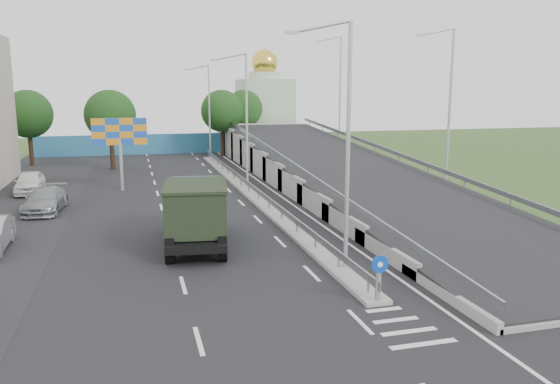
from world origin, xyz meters
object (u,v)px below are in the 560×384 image
object	(u,v)px
sign_bollard	(379,278)
lamp_post_near	(344,134)
parked_car_d	(45,200)
lamp_post_mid	(244,114)
lamp_post_far	(208,106)
church	(265,106)
billboard	(120,136)
dump_truck	(196,210)
parked_car_e	(30,182)

from	to	relation	value
sign_bollard	lamp_post_near	size ratio (longest dim) A/B	0.17
parked_car_d	lamp_post_mid	bearing A→B (deg)	22.09
lamp_post_near	lamp_post_far	world-z (taller)	same
lamp_post_far	sign_bollard	bearing A→B (deg)	-90.14
lamp_post_far	church	size ratio (longest dim) A/B	0.73
sign_bollard	billboard	xyz separation A→B (m)	(-9.00, 25.83, 3.15)
sign_bollard	lamp_post_near	world-z (taller)	lamp_post_near
dump_truck	parked_car_d	size ratio (longest dim) A/B	1.46
lamp_post_far	church	distance (m)	17.15
lamp_post_mid	church	xyz separation A→B (m)	(9.89, 34.00, -0.50)
church	sign_bollard	bearing A→B (deg)	-99.81
sign_bollard	parked_car_e	distance (m)	30.78
lamp_post_far	billboard	size ratio (longest dim) A/B	1.83
lamp_post_mid	billboard	size ratio (longest dim) A/B	1.83
dump_truck	sign_bollard	bearing A→B (deg)	-53.74
dump_truck	parked_car_d	bearing A→B (deg)	137.09
lamp_post_near	parked_car_e	xyz separation A→B (m)	(-15.69, 22.72, -4.99)
lamp_post_mid	parked_car_d	distance (m)	15.24
lamp_post_mid	parked_car_e	bearing A→B (deg)	170.16
lamp_post_mid	lamp_post_near	bearing A→B (deg)	-90.00
lamp_post_near	lamp_post_mid	size ratio (longest dim) A/B	1.00
lamp_post_far	dump_truck	bearing A→B (deg)	-98.92
church	billboard	size ratio (longest dim) A/B	2.51
parked_car_e	church	bearing A→B (deg)	47.67
billboard	parked_car_e	world-z (taller)	billboard
lamp_post_far	parked_car_d	size ratio (longest dim) A/B	1.95
sign_bollard	dump_truck	bearing A→B (deg)	119.04
sign_bollard	billboard	world-z (taller)	billboard
parked_car_e	sign_bollard	bearing A→B (deg)	-62.64
lamp_post_near	parked_car_e	size ratio (longest dim) A/B	2.09
sign_bollard	lamp_post_far	xyz separation A→B (m)	(0.11, 43.83, 4.77)
lamp_post_far	dump_truck	size ratio (longest dim) A/B	1.33
lamp_post_far	billboard	distance (m)	20.24
lamp_post_near	billboard	distance (m)	23.87
billboard	lamp_post_far	bearing A→B (deg)	63.16
lamp_post_near	lamp_post_far	distance (m)	40.00
billboard	sign_bollard	bearing A→B (deg)	-70.79
lamp_post_far	dump_truck	distance (m)	34.97
parked_car_d	lamp_post_far	bearing A→B (deg)	65.02
billboard	lamp_post_mid	bearing A→B (deg)	-12.38
lamp_post_far	dump_truck	world-z (taller)	lamp_post_far
dump_truck	parked_car_e	xyz separation A→B (m)	(-10.30, 17.04, -0.96)
parked_car_d	lamp_post_near	bearing A→B (deg)	-44.43
lamp_post_mid	parked_car_e	xyz separation A→B (m)	(-15.69, 2.72, -4.99)
parked_car_e	lamp_post_far	bearing A→B (deg)	44.71
sign_bollard	lamp_post_mid	distance (m)	24.30
lamp_post_mid	dump_truck	world-z (taller)	lamp_post_mid
sign_bollard	church	size ratio (longest dim) A/B	0.12
lamp_post_far	parked_car_d	xyz separation A→B (m)	(-13.69, -24.38, -5.06)
church	dump_truck	size ratio (longest dim) A/B	1.82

